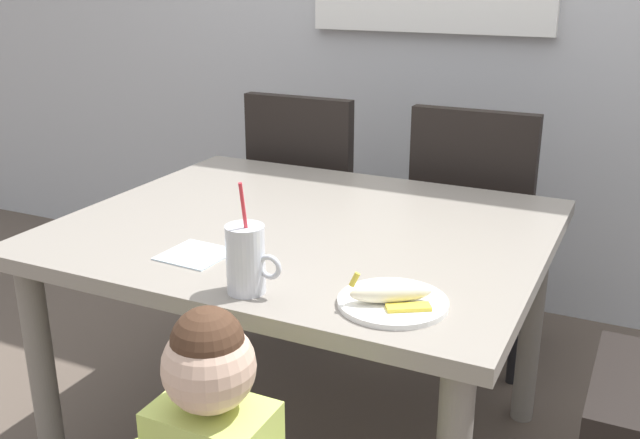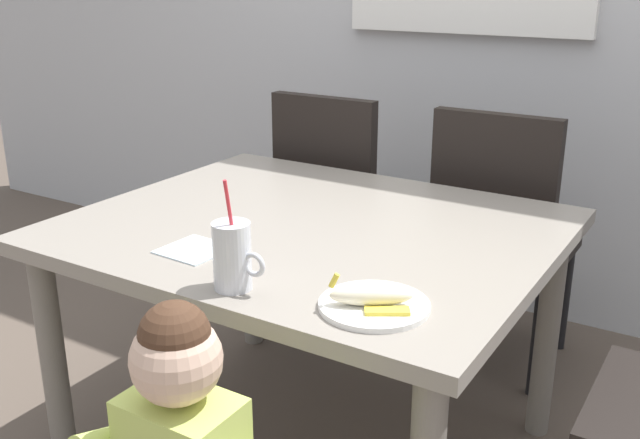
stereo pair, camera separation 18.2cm
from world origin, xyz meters
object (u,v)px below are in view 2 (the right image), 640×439
(dining_chair_left, at_px, (339,200))
(peeled_banana, at_px, (372,296))
(paper_napkin, at_px, (194,250))
(snack_plate, at_px, (374,305))
(dining_chair_right, at_px, (500,228))
(milk_cup, at_px, (233,260))
(dining_table, at_px, (311,255))

(dining_chair_left, xyz_separation_m, peeled_banana, (0.74, -1.13, 0.22))
(dining_chair_left, bearing_deg, paper_napkin, 101.07)
(snack_plate, relative_size, peeled_banana, 1.32)
(dining_chair_left, relative_size, dining_chair_right, 1.00)
(dining_chair_right, xyz_separation_m, peeled_banana, (0.10, -1.15, 0.22))
(milk_cup, xyz_separation_m, snack_plate, (0.31, 0.07, -0.06))
(dining_chair_left, xyz_separation_m, snack_plate, (0.74, -1.12, 0.20))
(dining_table, height_order, dining_chair_left, dining_chair_left)
(milk_cup, bearing_deg, dining_chair_left, 109.88)
(dining_table, relative_size, milk_cup, 5.08)
(dining_chair_right, distance_m, peeled_banana, 1.17)
(dining_table, bearing_deg, paper_napkin, -112.84)
(snack_plate, bearing_deg, paper_napkin, 174.46)
(dining_chair_left, bearing_deg, dining_table, 114.81)
(dining_table, bearing_deg, peeled_banana, -44.38)
(dining_chair_left, height_order, snack_plate, dining_chair_left)
(snack_plate, xyz_separation_m, paper_napkin, (-0.53, 0.05, -0.00))
(dining_table, relative_size, paper_napkin, 8.53)
(dining_table, distance_m, dining_chair_left, 0.83)
(dining_chair_right, bearing_deg, snack_plate, 94.94)
(dining_table, xyz_separation_m, milk_cup, (0.09, -0.45, 0.16))
(milk_cup, xyz_separation_m, peeled_banana, (0.31, 0.06, -0.04))
(dining_table, distance_m, milk_cup, 0.48)
(dining_chair_left, height_order, dining_chair_right, same)
(paper_napkin, bearing_deg, milk_cup, -29.36)
(dining_table, distance_m, paper_napkin, 0.36)
(dining_table, bearing_deg, dining_chair_left, 114.81)
(dining_chair_right, distance_m, snack_plate, 1.15)
(dining_table, height_order, milk_cup, milk_cup)
(dining_chair_left, xyz_separation_m, paper_napkin, (0.21, -1.07, 0.19))
(dining_chair_right, height_order, paper_napkin, dining_chair_right)
(dining_chair_left, relative_size, paper_napkin, 6.40)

